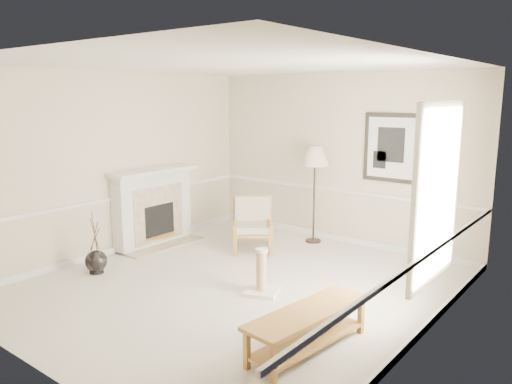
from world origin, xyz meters
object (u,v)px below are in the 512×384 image
floor_lamp (315,158)px  bench (308,323)px  scratching_post (261,279)px  armchair (253,222)px  floor_vase (96,262)px

floor_lamp → bench: bearing=-59.3°
bench → scratching_post: scratching_post is taller
bench → scratching_post: 1.53m
floor_lamp → bench: floor_lamp is taller
bench → floor_lamp: bearing=120.7°
armchair → floor_lamp: bearing=19.9°
floor_vase → floor_lamp: bearing=63.5°
floor_lamp → scratching_post: 2.81m
floor_vase → bench: size_ratio=0.60×
floor_vase → scratching_post: size_ratio=1.54×
floor_vase → armchair: size_ratio=0.97×
floor_vase → bench: floor_vase is taller
bench → scratching_post: (-1.25, 0.87, -0.10)m
floor_vase → scratching_post: (2.33, 0.87, 0.02)m
scratching_post → floor_lamp: bearing=106.2°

